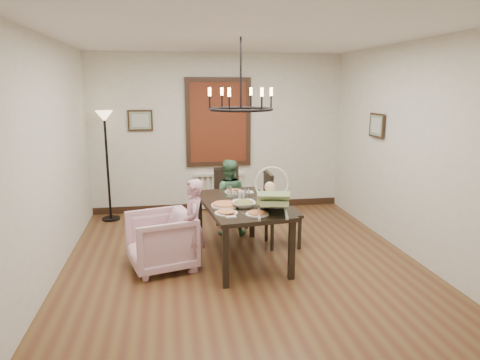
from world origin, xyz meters
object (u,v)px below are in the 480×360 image
object	(u,v)px
dining_table	(241,209)
drinking_glass	(236,195)
chair_far	(232,198)
chair_right	(283,208)
seated_man	(228,204)
elderly_woman	(193,233)
baby_bouncer	(273,198)
armchair	(161,241)
floor_lamp	(108,168)

from	to	relation	value
dining_table	drinking_glass	world-z (taller)	drinking_glass
dining_table	drinking_glass	bearing A→B (deg)	102.32
chair_far	drinking_glass	xyz separation A→B (m)	(-0.12, -1.17, 0.34)
chair_right	seated_man	bearing A→B (deg)	50.91
seated_man	elderly_woman	bearing A→B (deg)	71.44
seated_man	drinking_glass	xyz separation A→B (m)	(-0.02, -0.85, 0.35)
chair_right	elderly_woman	distance (m)	1.44
baby_bouncer	armchair	bearing A→B (deg)	173.86
dining_table	armchair	world-z (taller)	dining_table
elderly_woman	drinking_glass	distance (m)	0.78
armchair	dining_table	bearing A→B (deg)	81.74
chair_far	seated_man	distance (m)	0.33
elderly_woman	seated_man	distance (m)	1.36
chair_right	floor_lamp	size ratio (longest dim) A/B	0.60
drinking_glass	baby_bouncer	bearing A→B (deg)	-64.02
dining_table	drinking_glass	size ratio (longest dim) A/B	13.08
elderly_woman	armchair	bearing A→B (deg)	-105.21
elderly_woman	seated_man	size ratio (longest dim) A/B	0.98
chair_right	floor_lamp	world-z (taller)	floor_lamp
baby_bouncer	chair_right	bearing A→B (deg)	79.21
chair_far	chair_right	xyz separation A→B (m)	(0.59, -0.91, 0.06)
chair_far	baby_bouncer	bearing A→B (deg)	-101.82
chair_far	baby_bouncer	size ratio (longest dim) A/B	1.65
chair_right	elderly_woman	size ratio (longest dim) A/B	1.14
chair_right	armchair	xyz separation A→B (m)	(-1.69, -0.51, -0.19)
drinking_glass	floor_lamp	xyz separation A→B (m)	(-1.86, 1.90, 0.07)
armchair	drinking_glass	size ratio (longest dim) A/B	5.89
elderly_woman	baby_bouncer	bearing A→B (deg)	72.59
dining_table	chair_far	world-z (taller)	chair_far
chair_far	armchair	world-z (taller)	chair_far
seated_man	baby_bouncer	bearing A→B (deg)	109.16
elderly_woman	seated_man	xyz separation A→B (m)	(0.60, 1.22, 0.01)
chair_far	armchair	bearing A→B (deg)	-145.95
armchair	elderly_woman	distance (m)	0.43
elderly_woman	seated_man	world-z (taller)	seated_man
baby_bouncer	floor_lamp	distance (m)	3.38
chair_far	drinking_glass	distance (m)	1.22
seated_man	baby_bouncer	xyz separation A→B (m)	(0.31, -1.52, 0.47)
dining_table	drinking_glass	distance (m)	0.21
elderly_woman	chair_far	bearing A→B (deg)	156.51
chair_right	drinking_glass	distance (m)	0.81
dining_table	chair_far	bearing A→B (deg)	79.95
drinking_glass	armchair	bearing A→B (deg)	-165.29
armchair	baby_bouncer	distance (m)	1.50
dining_table	chair_right	xyz separation A→B (m)	(0.67, 0.39, -0.14)
chair_right	elderly_woman	world-z (taller)	chair_right
floor_lamp	dining_table	bearing A→B (deg)	-46.91
chair_far	chair_right	bearing A→B (deg)	-75.07
drinking_glass	floor_lamp	size ratio (longest dim) A/B	0.07
elderly_woman	chair_right	bearing A→B (deg)	116.92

